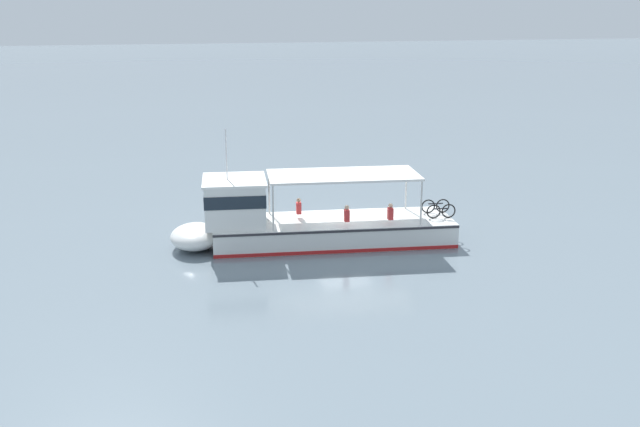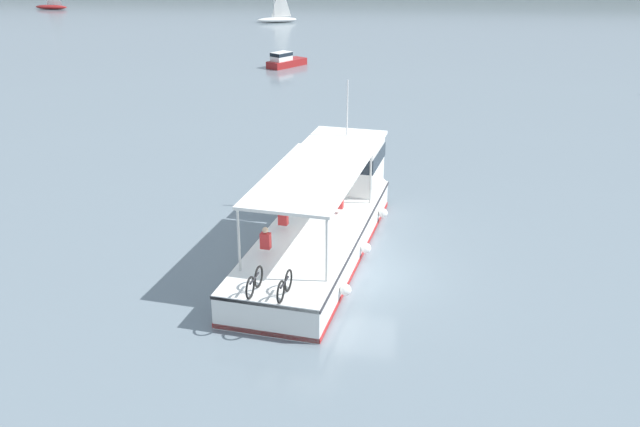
% 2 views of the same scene
% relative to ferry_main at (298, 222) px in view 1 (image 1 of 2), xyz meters
% --- Properties ---
extents(ground_plane, '(400.00, 400.00, 0.00)m').
position_rel_ferry_main_xyz_m(ground_plane, '(1.46, -2.64, -1.02)').
color(ground_plane, slate).
extents(ferry_main, '(4.85, 13.03, 5.32)m').
position_rel_ferry_main_xyz_m(ferry_main, '(0.00, 0.00, 0.00)').
color(ferry_main, white).
rests_on(ferry_main, ground).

